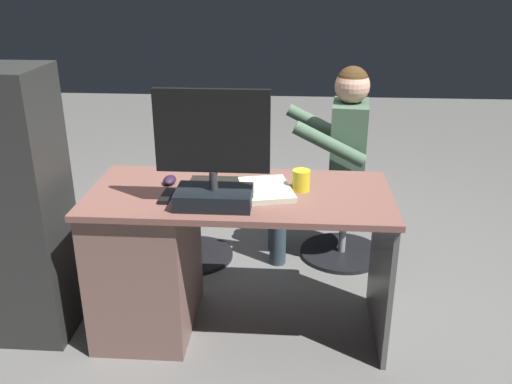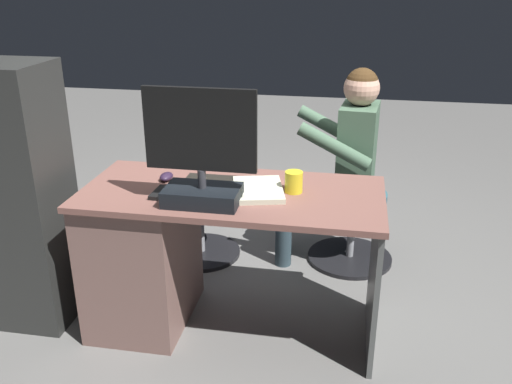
{
  "view_description": "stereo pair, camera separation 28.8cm",
  "coord_description": "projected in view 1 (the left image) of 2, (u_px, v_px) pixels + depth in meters",
  "views": [
    {
      "loc": [
        -0.24,
        2.72,
        1.68
      ],
      "look_at": [
        -0.05,
        0.06,
        0.6
      ],
      "focal_mm": 38.76,
      "sensor_mm": 36.0,
      "label": 1
    },
    {
      "loc": [
        -0.52,
        2.68,
        1.68
      ],
      "look_at": [
        -0.05,
        0.06,
        0.6
      ],
      "focal_mm": 38.76,
      "sensor_mm": 36.0,
      "label": 2
    }
  ],
  "objects": [
    {
      "name": "equipment_rack",
      "position": [
        14.0,
        209.0,
        2.54
      ],
      "size": [
        0.44,
        0.36,
        1.3
      ],
      "primitive_type": "cube",
      "color": "#2B2B2A",
      "rests_on": "ground_plane"
    },
    {
      "name": "cup",
      "position": [
        301.0,
        180.0,
        2.52
      ],
      "size": [
        0.08,
        0.08,
        0.1
      ],
      "primitive_type": "cylinder",
      "color": "yellow",
      "rests_on": "desk"
    },
    {
      "name": "computer_mouse",
      "position": [
        170.0,
        180.0,
        2.61
      ],
      "size": [
        0.06,
        0.1,
        0.04
      ],
      "primitive_type": "ellipsoid",
      "color": "#2A1C32",
      "rests_on": "desk"
    },
    {
      "name": "monitor",
      "position": [
        213.0,
        166.0,
        2.31
      ],
      "size": [
        0.48,
        0.2,
        0.5
      ],
      "color": "black",
      "rests_on": "desk"
    },
    {
      "name": "person",
      "position": [
        333.0,
        150.0,
        3.23
      ],
      "size": [
        0.58,
        0.51,
        1.18
      ],
      "color": "#46644D",
      "rests_on": "ground_plane"
    },
    {
      "name": "keyboard",
      "position": [
        234.0,
        183.0,
        2.59
      ],
      "size": [
        0.42,
        0.14,
        0.02
      ],
      "primitive_type": "cube",
      "color": "black",
      "rests_on": "desk"
    },
    {
      "name": "office_chair_teddy",
      "position": [
        192.0,
        219.0,
        3.36
      ],
      "size": [
        0.48,
        0.48,
        0.45
      ],
      "color": "black",
      "rests_on": "ground_plane"
    },
    {
      "name": "desk",
      "position": [
        167.0,
        255.0,
        2.67
      ],
      "size": [
        1.39,
        0.64,
        0.73
      ],
      "color": "brown",
      "rests_on": "ground_plane"
    },
    {
      "name": "visitor_chair",
      "position": [
        344.0,
        219.0,
        3.4
      ],
      "size": [
        0.52,
        0.52,
        0.45
      ],
      "color": "black",
      "rests_on": "ground_plane"
    },
    {
      "name": "teddy_bear",
      "position": [
        190.0,
        169.0,
        3.25
      ],
      "size": [
        0.21,
        0.21,
        0.3
      ],
      "color": "tan",
      "rests_on": "office_chair_teddy"
    },
    {
      "name": "ground_plane",
      "position": [
        248.0,
        284.0,
        3.16
      ],
      "size": [
        10.0,
        10.0,
        0.0
      ],
      "primitive_type": "plane",
      "color": "slate"
    },
    {
      "name": "tv_remote",
      "position": [
        167.0,
        196.0,
        2.45
      ],
      "size": [
        0.05,
        0.15,
        0.02
      ],
      "primitive_type": "cube",
      "rotation": [
        0.0,
        0.0,
        -0.04
      ],
      "color": "black",
      "rests_on": "desk"
    },
    {
      "name": "notebook_binder",
      "position": [
        266.0,
        189.0,
        2.51
      ],
      "size": [
        0.29,
        0.34,
        0.02
      ],
      "primitive_type": "cube",
      "rotation": [
        0.0,
        0.0,
        0.24
      ],
      "color": "beige",
      "rests_on": "desk"
    }
  ]
}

